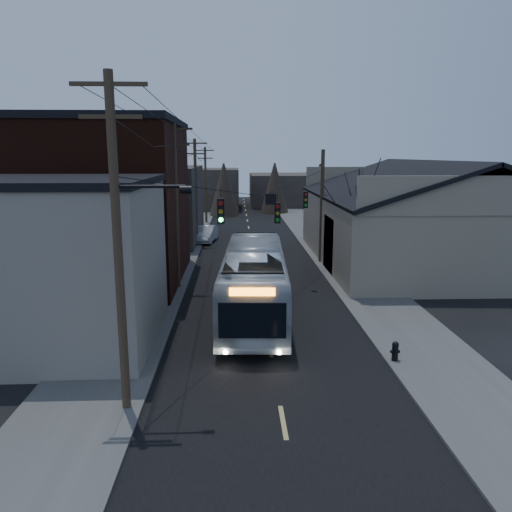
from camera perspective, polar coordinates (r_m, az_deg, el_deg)
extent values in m
plane|color=black|center=(14.58, 3.92, -22.40)|extent=(160.00, 160.00, 0.00)
cube|color=black|center=(42.82, -0.37, 0.60)|extent=(9.00, 110.00, 0.02)
cube|color=#474744|center=(43.09, -9.05, 0.59)|extent=(4.00, 110.00, 0.12)
cube|color=#474744|center=(43.51, 8.21, 0.72)|extent=(4.00, 110.00, 0.12)
cube|color=gray|center=(22.83, -21.68, -1.01)|extent=(8.00, 8.00, 7.00)
cube|color=black|center=(33.30, -17.33, 5.61)|extent=(10.00, 12.00, 10.00)
cube|color=#312B27|center=(48.92, -11.87, 5.85)|extent=(9.00, 14.00, 7.00)
cube|color=gray|center=(40.12, 18.79, 2.85)|extent=(16.00, 20.00, 5.00)
cube|color=black|center=(38.50, 13.54, 8.49)|extent=(8.16, 20.60, 2.86)
cube|color=black|center=(41.38, 24.36, 7.98)|extent=(8.16, 20.60, 2.86)
cube|color=#312B27|center=(77.33, -5.75, 7.67)|extent=(10.00, 12.00, 6.00)
cube|color=#312B27|center=(82.64, 3.58, 7.60)|extent=(12.00, 14.00, 5.00)
cone|color=black|center=(33.29, 11.48, 3.48)|extent=(0.40, 0.40, 7.20)
cylinder|color=#382B1E|center=(15.71, -15.49, 0.54)|extent=(0.28, 0.28, 10.50)
cube|color=#382B1E|center=(15.57, -16.49, 18.34)|extent=(2.20, 0.12, 0.12)
cylinder|color=#382B1E|center=(30.40, -9.12, 5.47)|extent=(0.28, 0.28, 10.00)
cube|color=#382B1E|center=(30.27, -9.40, 14.16)|extent=(2.20, 0.12, 0.12)
cylinder|color=#382B1E|center=(45.29, -6.90, 7.17)|extent=(0.28, 0.28, 9.50)
cube|color=#382B1E|center=(45.17, -7.03, 12.67)|extent=(2.20, 0.12, 0.12)
cylinder|color=#382B1E|center=(60.24, -5.77, 8.02)|extent=(0.28, 0.28, 9.00)
cube|color=#382B1E|center=(60.13, -5.85, 11.92)|extent=(2.20, 0.12, 0.12)
cylinder|color=#382B1E|center=(37.77, 7.51, 5.53)|extent=(0.28, 0.28, 8.50)
cube|color=black|center=(19.65, -4.04, 5.13)|extent=(0.28, 0.20, 1.00)
cube|color=black|center=(24.26, 2.47, 4.94)|extent=(0.28, 0.20, 1.00)
cube|color=black|center=(30.43, 5.69, 6.42)|extent=(0.28, 0.20, 1.00)
imported|color=#B8BEC5|center=(25.48, -0.21, -2.84)|extent=(3.66, 13.11, 3.61)
imported|color=#B5B7BD|center=(47.34, -5.78, 2.52)|extent=(2.22, 4.83, 1.53)
cylinder|color=black|center=(20.84, 15.60, -10.61)|extent=(0.25, 0.25, 0.62)
sphere|color=black|center=(20.72, 15.66, -9.74)|extent=(0.27, 0.27, 0.27)
cylinder|color=black|center=(20.83, 15.61, -10.47)|extent=(0.36, 0.13, 0.12)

